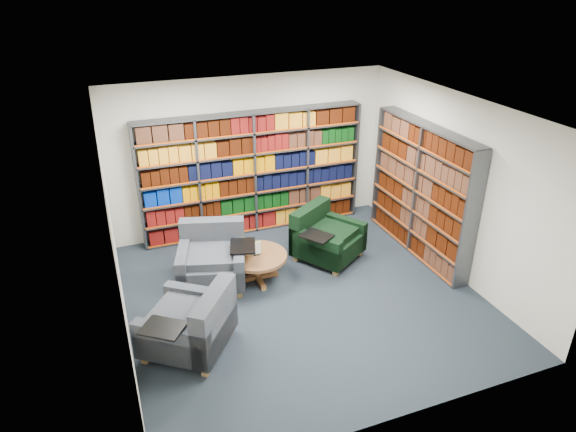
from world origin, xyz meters
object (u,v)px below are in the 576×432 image
object	(u,v)px
chair_teal_left	(213,259)
coffee_table	(257,260)
chair_green_right	(323,238)
chair_teal_front	(194,326)

from	to	relation	value
chair_teal_left	coffee_table	size ratio (longest dim) A/B	1.38
coffee_table	chair_teal_left	bearing A→B (deg)	159.11
chair_green_right	coffee_table	size ratio (longest dim) A/B	1.39
chair_green_right	coffee_table	xyz separation A→B (m)	(-1.26, -0.29, 0.01)
chair_teal_front	coffee_table	distance (m)	1.77
chair_green_right	coffee_table	distance (m)	1.29
chair_teal_left	chair_teal_front	bearing A→B (deg)	-111.64
chair_teal_front	coffee_table	bearing A→B (deg)	45.90
chair_teal_front	coffee_table	size ratio (longest dim) A/B	1.45
chair_teal_left	coffee_table	bearing A→B (deg)	-20.89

